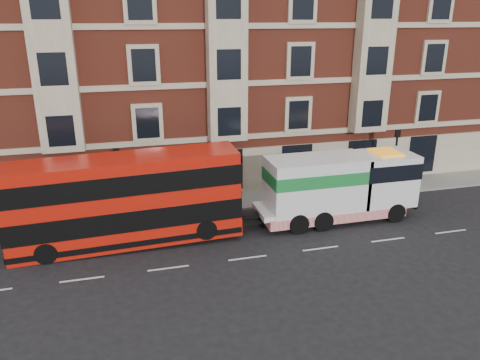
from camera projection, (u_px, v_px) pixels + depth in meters
name	position (u px, v px, depth m)	size (l,w,h in m)	color
ground	(248.00, 258.00, 23.66)	(120.00, 120.00, 0.00)	black
sidewalk	(217.00, 203.00, 30.48)	(90.00, 3.00, 0.15)	slate
victorian_terrace	(200.00, 38.00, 34.12)	(45.00, 12.00, 20.40)	brown
lamp_post_west	(119.00, 179.00, 26.99)	(0.35, 0.15, 4.35)	black
lamp_post_east	(395.00, 156.00, 31.31)	(0.35, 0.15, 4.35)	black
double_decker_bus	(126.00, 199.00, 24.40)	(11.89, 2.73, 4.81)	red
tow_truck	(337.00, 187.00, 27.45)	(9.52, 2.81, 3.97)	white
pedestrian	(98.00, 201.00, 28.03)	(0.67, 0.44, 1.84)	black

